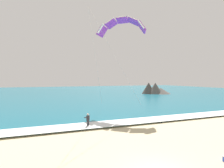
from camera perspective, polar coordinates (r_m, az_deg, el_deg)
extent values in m
cube|color=#146075|center=(81.46, -16.90, -2.51)|extent=(200.00, 120.00, 0.20)
cube|color=white|center=(23.66, -4.50, -11.99)|extent=(200.00, 3.16, 0.04)
ellipsoid|color=#E04C38|center=(23.22, -7.22, -12.75)|extent=(1.01, 1.45, 0.05)
cube|color=black|center=(23.42, -7.36, -12.52)|extent=(0.17, 0.12, 0.04)
cube|color=black|center=(23.00, -7.08, -12.78)|extent=(0.17, 0.12, 0.04)
cylinder|color=#232328|center=(23.06, -7.42, -11.84)|extent=(0.14, 0.14, 0.84)
cylinder|color=#232328|center=(23.19, -7.03, -11.77)|extent=(0.14, 0.14, 0.84)
cube|color=#232328|center=(22.97, -7.23, -10.06)|extent=(0.39, 0.33, 0.60)
sphere|color=beige|center=(22.88, -7.23, -8.98)|extent=(0.22, 0.22, 0.22)
cylinder|color=#232328|center=(22.96, -7.84, -9.93)|extent=(0.30, 0.49, 0.22)
cylinder|color=#232328|center=(23.19, -7.15, -9.82)|extent=(0.30, 0.49, 0.22)
cylinder|color=black|center=(23.24, -7.85, -9.80)|extent=(0.51, 0.27, 0.04)
cube|color=#3F3F42|center=(23.10, -7.42, -10.55)|extent=(0.14, 0.12, 0.10)
cube|color=purple|center=(33.52, 8.94, 16.45)|extent=(1.74, 2.27, 2.08)
cube|color=white|center=(33.00, 8.67, 17.28)|extent=(1.04, 1.02, 1.69)
cube|color=purple|center=(34.72, 6.43, 18.19)|extent=(2.27, 2.50, 1.62)
cube|color=white|center=(34.21, 6.12, 19.01)|extent=(1.44, 1.36, 1.10)
cube|color=purple|center=(35.60, 3.12, 18.57)|extent=(2.54, 2.52, 0.80)
cube|color=white|center=(35.11, 2.76, 19.37)|extent=(1.57, 1.52, 0.26)
cube|color=purple|center=(36.00, -0.24, 17.59)|extent=(2.52, 2.27, 1.62)
cube|color=white|center=(35.51, -0.66, 18.36)|extent=(1.42, 1.39, 1.10)
cube|color=purple|center=(35.84, -3.01, 15.48)|extent=(2.28, 1.76, 2.08)
cube|color=white|center=(35.35, -3.47, 16.22)|extent=(1.06, 1.01, 1.69)
cylinder|color=#B2B2B7|center=(27.45, 2.28, 5.80)|extent=(10.72, 5.78, 13.20)
cylinder|color=#B2B2B7|center=(28.88, -4.62, 5.59)|extent=(5.41, 10.83, 13.20)
cone|color=#47423D|center=(72.86, 10.90, -1.28)|extent=(5.35, 5.35, 4.41)
cone|color=#56514C|center=(72.67, 12.82, -1.34)|extent=(6.01, 6.01, 4.31)
cone|color=#56514C|center=(73.71, 14.34, -2.06)|extent=(7.98, 7.98, 2.38)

